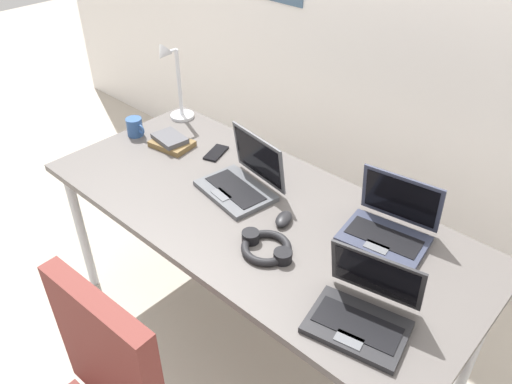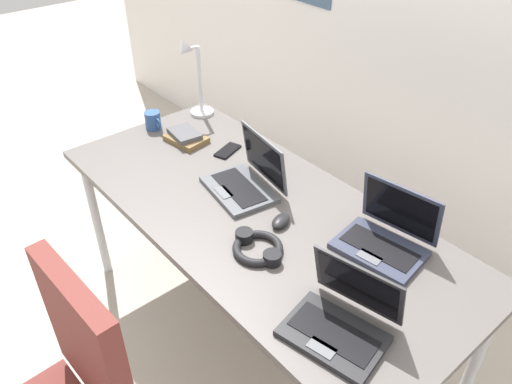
% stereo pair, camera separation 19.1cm
% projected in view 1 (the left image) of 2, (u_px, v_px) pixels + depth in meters
% --- Properties ---
extents(ground_plane, '(12.00, 12.00, 0.00)m').
position_uv_depth(ground_plane, '(256.00, 332.00, 2.39)').
color(ground_plane, '#B7AD9E').
extents(wall_back, '(6.00, 0.13, 2.60)m').
position_uv_depth(wall_back, '(420.00, 2.00, 2.29)').
color(wall_back, silver).
rests_on(wall_back, ground_plane).
extents(desk, '(1.80, 0.80, 0.74)m').
position_uv_depth(desk, '(256.00, 220.00, 1.99)').
color(desk, '#595451').
rests_on(desk, ground_plane).
extents(desk_lamp, '(0.12, 0.18, 0.40)m').
position_uv_depth(desk_lamp, '(174.00, 83.00, 2.45)').
color(desk_lamp, silver).
rests_on(desk_lamp, desk).
extents(laptop_mid_desk, '(0.34, 0.29, 0.23)m').
position_uv_depth(laptop_mid_desk, '(242.00, 180.00, 2.04)').
color(laptop_mid_desk, '#515459').
rests_on(laptop_mid_desk, desk).
extents(laptop_far_corner, '(0.33, 0.28, 0.22)m').
position_uv_depth(laptop_far_corner, '(389.00, 226.00, 1.80)').
color(laptop_far_corner, '#33384C').
rests_on(laptop_far_corner, desk).
extents(laptop_back_right, '(0.33, 0.30, 0.21)m').
position_uv_depth(laptop_back_right, '(363.00, 311.00, 1.49)').
color(laptop_back_right, '#232326').
rests_on(laptop_back_right, desk).
extents(computer_mouse, '(0.08, 0.11, 0.03)m').
position_uv_depth(computer_mouse, '(284.00, 219.00, 1.88)').
color(computer_mouse, black).
rests_on(computer_mouse, desk).
extents(cell_phone, '(0.10, 0.15, 0.01)m').
position_uv_depth(cell_phone, '(216.00, 153.00, 2.29)').
color(cell_phone, black).
rests_on(cell_phone, desk).
extents(headphones, '(0.21, 0.18, 0.04)m').
position_uv_depth(headphones, '(266.00, 247.00, 1.76)').
color(headphones, black).
rests_on(headphones, desk).
extents(book_stack, '(0.20, 0.16, 0.05)m').
position_uv_depth(book_stack, '(171.00, 142.00, 2.34)').
color(book_stack, brown).
rests_on(book_stack, desk).
extents(coffee_mug, '(0.11, 0.08, 0.09)m').
position_uv_depth(coffee_mug, '(135.00, 127.00, 2.41)').
color(coffee_mug, '#2D518C').
rests_on(coffee_mug, desk).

